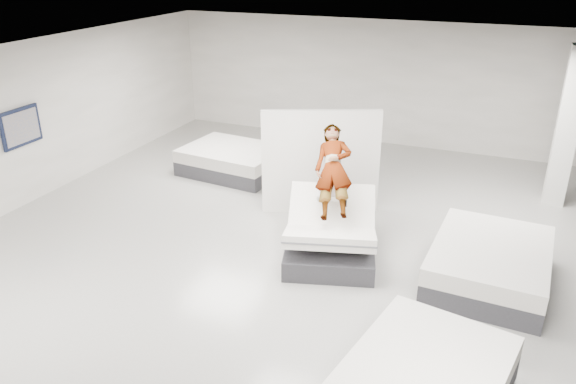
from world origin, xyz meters
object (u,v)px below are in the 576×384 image
at_px(hero_bed, 331,236).
at_px(person, 333,182).
at_px(flat_bed_right_far, 489,264).
at_px(flat_bed_right_near, 424,384).
at_px(divider_panel, 321,162).
at_px(wall_poster, 21,127).
at_px(remote, 345,203).
at_px(column, 567,128).
at_px(flat_bed_left_far, 233,160).

height_order(hero_bed, person, person).
xyz_separation_m(flat_bed_right_far, flat_bed_right_near, (-0.49, -3.02, -0.02)).
distance_m(divider_panel, wall_poster, 5.93).
distance_m(remote, column, 5.07).
relative_size(person, divider_panel, 0.77).
bearing_deg(wall_poster, hero_bed, 1.88).
bearing_deg(flat_bed_right_far, divider_panel, 156.43).
bearing_deg(flat_bed_left_far, column, 8.17).
bearing_deg(flat_bed_right_near, person, 124.07).
height_order(flat_bed_left_far, wall_poster, wall_poster).
bearing_deg(flat_bed_right_near, wall_poster, 162.47).
relative_size(flat_bed_right_far, wall_poster, 2.49).
distance_m(divider_panel, flat_bed_left_far, 2.92).
height_order(person, wall_poster, person).
bearing_deg(flat_bed_right_far, wall_poster, -177.67).
xyz_separation_m(remote, flat_bed_right_far, (2.33, 0.13, -0.69)).
bearing_deg(divider_panel, flat_bed_right_near, -81.27).
height_order(person, flat_bed_right_far, person).
xyz_separation_m(hero_bed, flat_bed_left_far, (-3.31, 2.80, -0.07)).
relative_size(hero_bed, column, 0.71).
xyz_separation_m(hero_bed, column, (3.57, 3.79, 1.23)).
xyz_separation_m(divider_panel, flat_bed_right_near, (2.81, -4.46, -0.74)).
bearing_deg(remote, hero_bed, 169.90).
height_order(remote, divider_panel, divider_panel).
height_order(hero_bed, flat_bed_right_near, hero_bed).
xyz_separation_m(remote, flat_bed_right_near, (1.84, -2.89, -0.70)).
distance_m(remote, flat_bed_right_near, 3.50).
height_order(divider_panel, column, column).
distance_m(flat_bed_right_near, wall_poster, 8.93).
xyz_separation_m(person, flat_bed_right_far, (2.64, -0.15, -0.90)).
bearing_deg(hero_bed, flat_bed_right_near, -54.36).
xyz_separation_m(divider_panel, flat_bed_right_far, (3.30, -1.44, -0.72)).
height_order(column, wall_poster, column).
distance_m(hero_bed, flat_bed_left_far, 4.34).
relative_size(column, wall_poster, 3.37).
relative_size(divider_panel, column, 0.71).
height_order(hero_bed, remote, hero_bed).
bearing_deg(divider_panel, column, 3.52).
bearing_deg(hero_bed, wall_poster, -178.12).
bearing_deg(remote, flat_bed_left_far, 125.83).
distance_m(hero_bed, column, 5.35).
height_order(divider_panel, flat_bed_right_far, divider_panel).
bearing_deg(column, hero_bed, -133.26).
distance_m(flat_bed_right_far, column, 3.99).
height_order(remote, flat_bed_right_near, remote).
bearing_deg(hero_bed, divider_panel, 115.22).
bearing_deg(flat_bed_right_far, hero_bed, -176.57).
height_order(flat_bed_right_far, flat_bed_right_near, flat_bed_right_far).
height_order(remote, flat_bed_right_far, remote).
xyz_separation_m(hero_bed, flat_bed_right_near, (2.06, -2.87, -0.07)).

